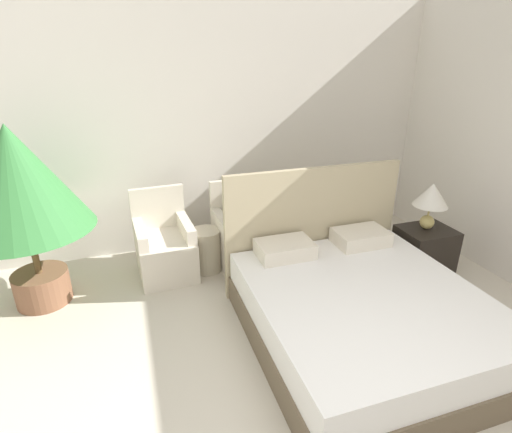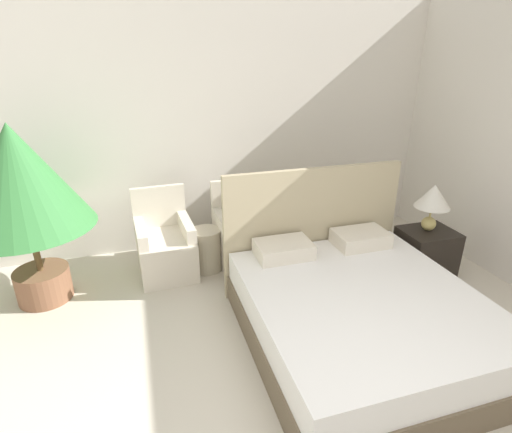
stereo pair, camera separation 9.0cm
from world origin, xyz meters
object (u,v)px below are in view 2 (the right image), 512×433
object	(u,v)px
nightstand	(425,254)
bed	(356,310)
armchair_near_window_left	(166,249)
side_table	(207,250)
potted_palm	(20,184)
armchair_near_window_right	(243,239)
table_lamp	(433,199)

from	to	relation	value
nightstand	bed	bearing A→B (deg)	-150.52
armchair_near_window_left	side_table	world-z (taller)	armchair_near_window_left
bed	potted_palm	xyz separation A→B (m)	(-2.61, 1.41, 0.90)
armchair_near_window_right	side_table	world-z (taller)	armchair_near_window_right
table_lamp	armchair_near_window_left	bearing A→B (deg)	161.91
armchair_near_window_right	nightstand	distance (m)	1.98
nightstand	side_table	size ratio (longest dim) A/B	1.13
bed	armchair_near_window_right	distance (m)	1.67
bed	side_table	xyz separation A→B (m)	(-0.98, 1.52, -0.05)
armchair_near_window_left	nightstand	distance (m)	2.79
bed	armchair_near_window_left	xyz separation A→B (m)	(-1.41, 1.58, -0.00)
armchair_near_window_left	table_lamp	distance (m)	2.84
armchair_near_window_left	side_table	distance (m)	0.44
bed	armchair_near_window_right	bearing A→B (deg)	109.06
bed	nightstand	distance (m)	1.41
potted_palm	nightstand	distance (m)	4.01
armchair_near_window_left	armchair_near_window_right	world-z (taller)	same
armchair_near_window_left	nightstand	world-z (taller)	armchair_near_window_left
side_table	armchair_near_window_left	bearing A→B (deg)	171.36
armchair_near_window_right	armchair_near_window_left	bearing A→B (deg)	179.14
armchair_near_window_right	potted_palm	size ratio (longest dim) A/B	0.53
potted_palm	side_table	distance (m)	1.89
nightstand	table_lamp	distance (m)	0.62
bed	table_lamp	distance (m)	1.54
bed	armchair_near_window_right	xyz separation A→B (m)	(-0.55, 1.58, -0.00)
bed	side_table	bearing A→B (deg)	122.86
nightstand	side_table	distance (m)	2.36
potted_palm	nightstand	size ratio (longest dim) A/B	3.20
potted_palm	side_table	xyz separation A→B (m)	(1.63, 0.11, -0.95)
table_lamp	side_table	bearing A→B (deg)	160.14
armchair_near_window_left	armchair_near_window_right	xyz separation A→B (m)	(0.87, 0.00, 0.00)
side_table	nightstand	bearing A→B (deg)	-20.45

